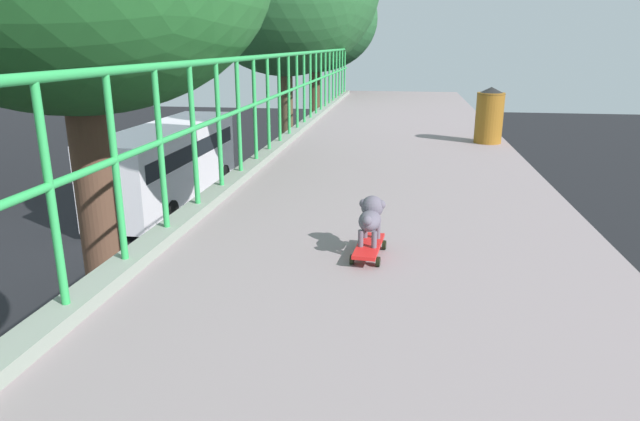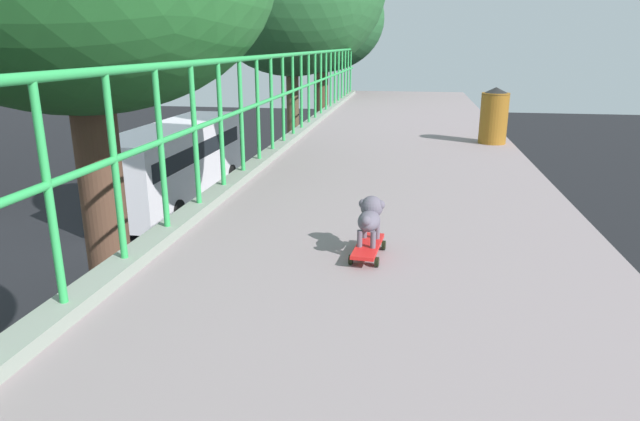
% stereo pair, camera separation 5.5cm
% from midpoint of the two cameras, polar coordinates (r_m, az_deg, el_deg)
% --- Properties ---
extents(car_black_fifth, '(1.84, 3.98, 1.53)m').
position_cam_midpoint_polar(car_black_fifth, '(14.09, -19.39, -9.85)').
color(car_black_fifth, black).
rests_on(car_black_fifth, ground).
extents(city_bus, '(2.69, 10.63, 3.42)m').
position_cam_midpoint_polar(city_bus, '(25.26, -14.47, 5.07)').
color(city_bus, white).
rests_on(city_bus, ground).
extents(roadside_tree_farthest, '(5.14, 5.14, 9.92)m').
position_cam_midpoint_polar(roadside_tree_farthest, '(24.26, 0.26, 18.85)').
color(roadside_tree_farthest, brown).
rests_on(roadside_tree_farthest, ground).
extents(toy_skateboard, '(0.23, 0.51, 0.09)m').
position_cam_midpoint_polar(toy_skateboard, '(3.81, 5.35, -3.75)').
color(toy_skateboard, red).
rests_on(toy_skateboard, overpass_deck).
extents(small_dog, '(0.19, 0.38, 0.30)m').
position_cam_midpoint_polar(small_dog, '(3.82, 5.57, -0.50)').
color(small_dog, '#5C5564').
rests_on(small_dog, toy_skateboard).
extents(litter_bin, '(0.40, 0.40, 0.80)m').
position_cam_midpoint_polar(litter_bin, '(8.52, 17.57, 9.32)').
color(litter_bin, '#8F5A1A').
rests_on(litter_bin, overpass_deck).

